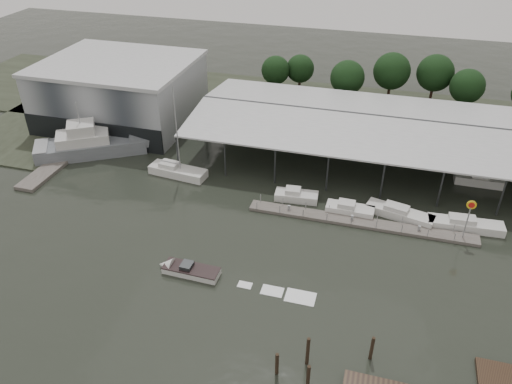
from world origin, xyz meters
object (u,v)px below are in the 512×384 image
(grey_trawler, at_px, (92,144))
(speedboat_underway, at_px, (187,270))
(white_sailboat, at_px, (177,171))
(shell_fuel_sign, at_px, (469,213))

(grey_trawler, height_order, speedboat_underway, grey_trawler)
(grey_trawler, xyz_separation_m, speedboat_underway, (24.54, -21.65, -1.19))
(white_sailboat, bearing_deg, shell_fuel_sign, -0.66)
(grey_trawler, distance_m, white_sailboat, 15.50)
(shell_fuel_sign, xyz_separation_m, speedboat_underway, (-29.21, -14.19, -3.53))
(speedboat_underway, bearing_deg, grey_trawler, -39.87)
(grey_trawler, xyz_separation_m, white_sailboat, (15.25, -2.65, -0.91))
(white_sailboat, distance_m, speedboat_underway, 21.15)
(shell_fuel_sign, height_order, grey_trawler, grey_trawler)
(shell_fuel_sign, distance_m, white_sailboat, 38.93)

